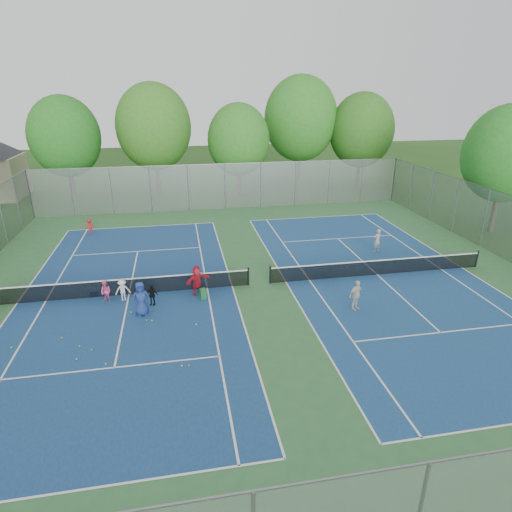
{
  "coord_description": "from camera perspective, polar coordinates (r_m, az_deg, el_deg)",
  "views": [
    {
      "loc": [
        -4.09,
        -21.05,
        10.25
      ],
      "look_at": [
        0.0,
        1.0,
        1.3
      ],
      "focal_mm": 30.0,
      "sensor_mm": 36.0,
      "label": 1
    }
  ],
  "objects": [
    {
      "name": "ball_crate",
      "position": [
        24.0,
        -20.77,
        -4.62
      ],
      "size": [
        0.4,
        0.4,
        0.32
      ],
      "primitive_type": "cube",
      "rotation": [
        0.0,
        0.0,
        0.06
      ],
      "color": "blue",
      "rests_on": "ground"
    },
    {
      "name": "instructor",
      "position": [
        29.26,
        15.85,
        2.01
      ],
      "size": [
        0.64,
        0.51,
        1.55
      ],
      "primitive_type": "imported",
      "rotation": [
        0.0,
        0.0,
        3.4
      ],
      "color": "gray",
      "rests_on": "ground"
    },
    {
      "name": "student_c",
      "position": [
        22.83,
        -17.35,
        -4.37
      ],
      "size": [
        0.81,
        0.56,
        1.16
      ],
      "primitive_type": "imported",
      "rotation": [
        0.0,
        0.0,
        0.18
      ],
      "color": "silver",
      "rests_on": "ground"
    },
    {
      "name": "tennis_ball_9",
      "position": [
        18.36,
        -19.4,
        -13.46
      ],
      "size": [
        0.07,
        0.07,
        0.07
      ],
      "primitive_type": "sphere",
      "color": "#C0DD33",
      "rests_on": "ground"
    },
    {
      "name": "net_right",
      "position": [
        25.73,
        15.95,
        -1.51
      ],
      "size": [
        12.87,
        0.1,
        0.91
      ],
      "primitive_type": "cube",
      "color": "black",
      "rests_on": "ground"
    },
    {
      "name": "tennis_ball_4",
      "position": [
        20.85,
        -14.41,
        -8.34
      ],
      "size": [
        0.07,
        0.07,
        0.07
      ],
      "primitive_type": "sphere",
      "color": "#A1C32D",
      "rests_on": "ground"
    },
    {
      "name": "tree_nc",
      "position": [
        42.76,
        -2.33,
        15.22
      ],
      "size": [
        6.0,
        6.0,
        8.85
      ],
      "color": "#443326",
      "rests_on": "ground"
    },
    {
      "name": "tennis_ball_11",
      "position": [
        17.53,
        -9.86,
        -14.26
      ],
      "size": [
        0.07,
        0.07,
        0.07
      ],
      "primitive_type": "sphere",
      "color": "#DFF138",
      "rests_on": "ground"
    },
    {
      "name": "tree_nl",
      "position": [
        44.24,
        -13.5,
        16.39
      ],
      "size": [
        7.2,
        7.2,
        10.69
      ],
      "color": "#443326",
      "rests_on": "ground"
    },
    {
      "name": "tennis_ball_3",
      "position": [
        20.76,
        -13.71,
        -8.4
      ],
      "size": [
        0.07,
        0.07,
        0.07
      ],
      "primitive_type": "sphere",
      "color": "#BFE535",
      "rests_on": "ground"
    },
    {
      "name": "student_b",
      "position": [
        22.97,
        -19.38,
        -4.52
      ],
      "size": [
        0.68,
        0.64,
        1.12
      ],
      "primitive_type": "imported",
      "rotation": [
        0.0,
        0.0,
        -0.5
      ],
      "color": "pink",
      "rests_on": "ground"
    },
    {
      "name": "tree_ne",
      "position": [
        47.28,
        13.9,
        15.96
      ],
      "size": [
        6.6,
        6.6,
        9.77
      ],
      "color": "#443326",
      "rests_on": "ground"
    },
    {
      "name": "tree_nr",
      "position": [
        47.02,
        5.97,
        17.74
      ],
      "size": [
        7.6,
        7.6,
        11.42
      ],
      "color": "#443326",
      "rests_on": "ground"
    },
    {
      "name": "court_pad",
      "position": [
        23.76,
        0.44,
        -3.78
      ],
      "size": [
        32.0,
        32.0,
        0.01
      ],
      "primitive_type": "cube",
      "color": "#306536",
      "rests_on": "ground"
    },
    {
      "name": "tennis_ball_8",
      "position": [
        20.74,
        -24.46,
        -9.93
      ],
      "size": [
        0.07,
        0.07,
        0.07
      ],
      "primitive_type": "sphere",
      "color": "gold",
      "rests_on": "ground"
    },
    {
      "name": "court_right",
      "position": [
        25.9,
        15.85,
        -2.4
      ],
      "size": [
        10.97,
        23.77,
        0.01
      ],
      "primitive_type": "cube",
      "color": "navy",
      "rests_on": "court_pad"
    },
    {
      "name": "court_left",
      "position": [
        23.58,
        -16.57,
        -4.94
      ],
      "size": [
        10.97,
        23.77,
        0.01
      ],
      "primitive_type": "cube",
      "color": "navy",
      "rests_on": "court_pad"
    },
    {
      "name": "teen_court_b",
      "position": [
        21.42,
        13.19,
        -5.12
      ],
      "size": [
        0.98,
        0.72,
        1.55
      ],
      "primitive_type": "imported",
      "rotation": [
        0.0,
        0.0,
        0.43
      ],
      "color": "silver",
      "rests_on": "ground"
    },
    {
      "name": "ground",
      "position": [
        23.76,
        0.44,
        -3.79
      ],
      "size": [
        120.0,
        120.0,
        0.0
      ],
      "primitive_type": "plane",
      "color": "#214A17",
      "rests_on": "ground"
    },
    {
      "name": "tennis_ball_7",
      "position": [
        19.41,
        -21.07,
        -11.64
      ],
      "size": [
        0.07,
        0.07,
        0.07
      ],
      "primitive_type": "sphere",
      "color": "#A2C42D",
      "rests_on": "ground"
    },
    {
      "name": "tennis_ball_0",
      "position": [
        17.5,
        -8.92,
        -14.26
      ],
      "size": [
        0.07,
        0.07,
        0.07
      ],
      "primitive_type": "sphere",
      "color": "#B2D130",
      "rests_on": "ground"
    },
    {
      "name": "tennis_ball_6",
      "position": [
        20.08,
        -7.98,
        -9.06
      ],
      "size": [
        0.07,
        0.07,
        0.07
      ],
      "primitive_type": "sphere",
      "color": "#D5EA36",
      "rests_on": "ground"
    },
    {
      "name": "student_e",
      "position": [
        21.08,
        -15.1,
        -5.52
      ],
      "size": [
        0.93,
        0.7,
        1.71
      ],
      "primitive_type": "imported",
      "rotation": [
        0.0,
        0.0,
        0.21
      ],
      "color": "navy",
      "rests_on": "ground"
    },
    {
      "name": "tennis_ball_10",
      "position": [
        21.0,
        -29.82,
        -10.57
      ],
      "size": [
        0.07,
        0.07,
        0.07
      ],
      "primitive_type": "sphere",
      "color": "#B9CE30",
      "rests_on": "ground"
    },
    {
      "name": "net_left",
      "position": [
        23.4,
        -16.68,
        -3.98
      ],
      "size": [
        12.87,
        0.1,
        0.91
      ],
      "primitive_type": "cube",
      "color": "black",
      "rests_on": "ground"
    },
    {
      "name": "ball_hopper",
      "position": [
        22.23,
        -7.09,
        -5.05
      ],
      "size": [
        0.36,
        0.36,
        0.57
      ],
      "primitive_type": "cube",
      "rotation": [
        0.0,
        0.0,
        0.28
      ],
      "color": "#238134",
      "rests_on": "ground"
    },
    {
      "name": "tennis_ball_1",
      "position": [
        19.84,
        -22.46,
        -11.09
      ],
      "size": [
        0.07,
        0.07,
        0.07
      ],
      "primitive_type": "sphere",
      "color": "gold",
      "rests_on": "ground"
    },
    {
      "name": "fence_north",
      "position": [
        38.17,
        -4.16,
        9.22
      ],
      "size": [
        32.0,
        0.1,
        4.0
      ],
      "primitive_type": "cube",
      "color": "gray",
      "rests_on": "ground"
    },
    {
      "name": "tree_nw",
      "position": [
        44.39,
        -24.14,
        14.31
      ],
      "size": [
        6.4,
        6.4,
        9.58
      ],
      "color": "#443326",
      "rests_on": "ground"
    },
    {
      "name": "child_far_baseline",
      "position": [
        33.98,
        -21.25,
        3.71
      ],
      "size": [
        0.81,
        0.57,
        1.15
      ],
      "primitive_type": "imported",
      "rotation": [
        0.0,
        0.0,
        3.34
      ],
      "color": "#B01926",
      "rests_on": "ground"
    },
    {
      "name": "student_f",
      "position": [
        22.53,
        -7.86,
        -3.25
      ],
      "size": [
        1.52,
        1.18,
        1.61
      ],
      "primitive_type": "imported",
      "rotation": [
        0.0,
        0.0,
        0.55
      ],
      "color": "red",
      "rests_on": "ground"
    },
    {
      "name": "tennis_ball_5",
      "position": [
        19.05,
        -22.79,
        -12.6
      ],
      "size": [
        0.07,
        0.07,
        0.07
      ],
      "primitive_type": "sphere",
      "color": "#B4D832",
      "rests_on": "ground"
    },
    {
      "name": "tennis_ball_2",
      "position": [
        21.73,
        -16.32,
        -7.26
      ],
      "size": [
        0.07,
        0.07,
        0.07
      ],
      "primitive_type": "sphere",
      "color": "gold",
      "rests_on": "ground"
    },
    {
      "name": "student_d",
      "position": [
        22.0,
        -13.73,
        -5.05
      ],
      "size": [
        0.7,
        0.44,
        1.12
      ],
      "primitive_type": "imported",
      "rotation": [
        0.0,
        0.0,
        -0.28
      ],
      "color": "black",
      "rests_on": "ground"
    },
    {
      "name": "tree_side_e",
      "position": [
        35.84,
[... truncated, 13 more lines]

